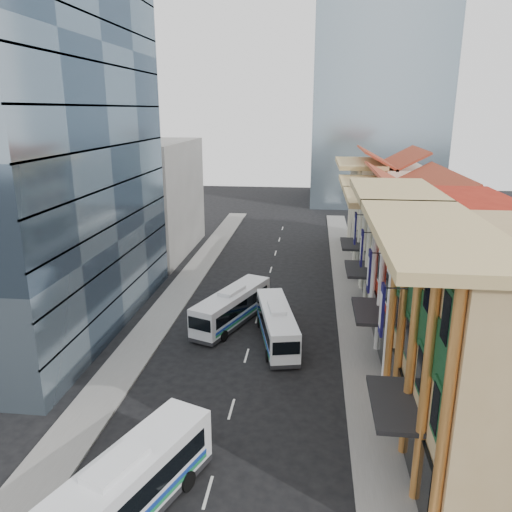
# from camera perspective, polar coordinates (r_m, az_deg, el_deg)

# --- Properties ---
(ground) EXTENTS (200.00, 200.00, 0.00)m
(ground) POSITION_cam_1_polar(r_m,az_deg,el_deg) (25.98, -6.03, -26.72)
(ground) COLOR black
(ground) RESTS_ON ground
(sidewalk_right) EXTENTS (3.00, 90.00, 0.15)m
(sidewalk_right) POSITION_cam_1_polar(r_m,az_deg,el_deg) (44.29, 11.21, -7.41)
(sidewalk_right) COLOR slate
(sidewalk_right) RESTS_ON ground
(sidewalk_left) EXTENTS (3.00, 90.00, 0.15)m
(sidewalk_left) POSITION_cam_1_polar(r_m,az_deg,el_deg) (46.02, -10.52, -6.44)
(sidewalk_left) COLOR slate
(sidewalk_left) RESTS_ON ground
(shophouse_tan) EXTENTS (8.00, 14.00, 12.00)m
(shophouse_tan) POSITION_cam_1_polar(r_m,az_deg,el_deg) (27.84, 26.09, -10.29)
(shophouse_tan) COLOR tan
(shophouse_tan) RESTS_ON ground
(shophouse_red) EXTENTS (8.00, 10.00, 12.00)m
(shophouse_red) POSITION_cam_1_polar(r_m,az_deg,el_deg) (38.49, 20.44, -2.40)
(shophouse_red) COLOR maroon
(shophouse_red) RESTS_ON ground
(shophouse_cream_near) EXTENTS (8.00, 9.00, 10.00)m
(shophouse_cream_near) POSITION_cam_1_polar(r_m,az_deg,el_deg) (47.64, 17.75, 0.11)
(shophouse_cream_near) COLOR silver
(shophouse_cream_near) RESTS_ON ground
(shophouse_cream_mid) EXTENTS (8.00, 9.00, 10.00)m
(shophouse_cream_mid) POSITION_cam_1_polar(r_m,az_deg,el_deg) (56.21, 16.08, 2.67)
(shophouse_cream_mid) COLOR silver
(shophouse_cream_mid) RESTS_ON ground
(shophouse_cream_far) EXTENTS (8.00, 12.00, 11.00)m
(shophouse_cream_far) POSITION_cam_1_polar(r_m,az_deg,el_deg) (66.26, 14.72, 5.23)
(shophouse_cream_far) COLOR silver
(shophouse_cream_far) RESTS_ON ground
(office_tower) EXTENTS (12.00, 26.00, 30.00)m
(office_tower) POSITION_cam_1_polar(r_m,az_deg,el_deg) (43.30, -23.82, 11.44)
(office_tower) COLOR #3B4C5E
(office_tower) RESTS_ON ground
(office_block_far) EXTENTS (10.00, 18.00, 14.00)m
(office_block_far) POSITION_cam_1_polar(r_m,az_deg,el_deg) (64.74, -12.11, 6.50)
(office_block_far) COLOR gray
(office_block_far) RESTS_ON ground
(bus_left_near) EXTENTS (6.38, 11.06, 3.49)m
(bus_left_near) POSITION_cam_1_polar(r_m,az_deg,el_deg) (24.59, -15.38, -24.79)
(bus_left_near) COLOR silver
(bus_left_near) RESTS_ON ground
(bus_left_far) EXTENTS (5.77, 10.13, 3.20)m
(bus_left_far) POSITION_cam_1_polar(r_m,az_deg,el_deg) (42.81, -2.75, -5.74)
(bus_left_far) COLOR silver
(bus_left_far) RESTS_ON ground
(bus_right) EXTENTS (4.23, 9.85, 3.08)m
(bus_right) POSITION_cam_1_polar(r_m,az_deg,el_deg) (39.58, 2.38, -7.75)
(bus_right) COLOR silver
(bus_right) RESTS_ON ground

